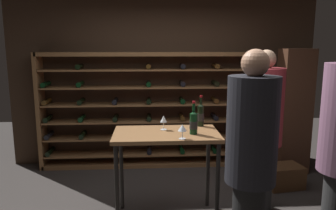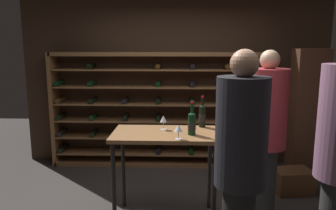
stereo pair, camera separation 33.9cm
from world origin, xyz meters
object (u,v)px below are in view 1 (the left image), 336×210
at_px(person_bystander_dark_jacket, 263,124).
at_px(person_guest_khaki, 251,154).
at_px(display_cabinet, 294,111).
at_px(wine_rack, 149,111).
at_px(wine_crate, 283,176).
at_px(wine_bottle_gold_foil, 201,115).
at_px(wine_glass_stemmed_right, 182,128).
at_px(tasting_table, 166,143).
at_px(wine_bottle_black_capsule, 194,122).
at_px(wine_glass_stemmed_center, 164,120).

xyz_separation_m(person_bystander_dark_jacket, person_guest_khaki, (-0.46, -1.01, 0.01)).
bearing_deg(person_bystander_dark_jacket, display_cabinet, -22.41).
distance_m(wine_rack, wine_crate, 2.17).
distance_m(wine_bottle_gold_foil, wine_glass_stemmed_right, 0.57).
bearing_deg(wine_rack, person_bystander_dark_jacket, -49.76).
xyz_separation_m(tasting_table, wine_bottle_black_capsule, (0.28, -0.08, 0.24)).
xyz_separation_m(person_guest_khaki, wine_bottle_black_capsule, (-0.36, 0.78, 0.08)).
height_order(wine_rack, person_bystander_dark_jacket, person_bystander_dark_jacket).
xyz_separation_m(wine_bottle_gold_foil, wine_glass_stemmed_right, (-0.26, -0.51, -0.02)).
bearing_deg(wine_bottle_black_capsule, display_cabinet, 39.16).
xyz_separation_m(person_guest_khaki, wine_glass_stemmed_right, (-0.49, 0.60, 0.06)).
bearing_deg(tasting_table, person_guest_khaki, -53.36).
relative_size(wine_bottle_gold_foil, wine_glass_stemmed_right, 2.43).
height_order(display_cabinet, wine_bottle_black_capsule, display_cabinet).
relative_size(person_bystander_dark_jacket, wine_bottle_black_capsule, 5.36).
relative_size(tasting_table, wine_glass_stemmed_right, 7.64).
relative_size(wine_rack, wine_glass_stemmed_center, 21.64).
bearing_deg(wine_bottle_gold_foil, wine_bottle_black_capsule, -110.98).
height_order(wine_rack, wine_glass_stemmed_right, wine_rack).
height_order(tasting_table, wine_glass_stemmed_center, wine_glass_stemmed_center).
relative_size(person_guest_khaki, wine_bottle_black_capsule, 5.40).
bearing_deg(wine_rack, wine_bottle_gold_foil, -67.43).
xyz_separation_m(person_bystander_dark_jacket, wine_glass_stemmed_right, (-0.95, -0.41, 0.07)).
bearing_deg(wine_crate, display_cabinet, 58.94).
bearing_deg(wine_glass_stemmed_center, wine_crate, 20.46).
xyz_separation_m(wine_rack, person_guest_khaki, (0.82, -2.52, 0.14)).
height_order(display_cabinet, wine_bottle_gold_foil, display_cabinet).
xyz_separation_m(person_bystander_dark_jacket, display_cabinet, (0.89, 1.16, -0.09)).
distance_m(wine_rack, person_guest_khaki, 2.66).
bearing_deg(wine_crate, person_bystander_dark_jacket, -133.01).
bearing_deg(wine_bottle_black_capsule, person_bystander_dark_jacket, 15.87).
height_order(person_bystander_dark_jacket, wine_bottle_black_capsule, person_bystander_dark_jacket).
distance_m(tasting_table, wine_bottle_black_capsule, 0.38).
bearing_deg(wine_glass_stemmed_right, display_cabinet, 40.39).
distance_m(wine_rack, wine_bottle_gold_foil, 1.54).
bearing_deg(person_bystander_dark_jacket, wine_glass_stemmed_center, 107.33).
relative_size(wine_glass_stemmed_right, wine_glass_stemmed_center, 0.93).
relative_size(person_bystander_dark_jacket, wine_crate, 3.86).
relative_size(display_cabinet, wine_glass_stemmed_right, 12.74).
distance_m(wine_rack, wine_glass_stemmed_center, 1.58).
bearing_deg(wine_bottle_black_capsule, wine_glass_stemmed_center, 148.07).
height_order(person_bystander_dark_jacket, wine_glass_stemmed_right, person_bystander_dark_jacket).
relative_size(wine_crate, wine_bottle_gold_foil, 1.36).
xyz_separation_m(wine_rack, wine_bottle_gold_foil, (0.59, -1.41, 0.23)).
bearing_deg(wine_crate, wine_rack, 152.68).
relative_size(wine_rack, person_bystander_dark_jacket, 1.83).
height_order(person_bystander_dark_jacket, wine_glass_stemmed_center, person_bystander_dark_jacket).
relative_size(person_guest_khaki, wine_bottle_gold_foil, 5.28).
bearing_deg(wine_glass_stemmed_right, wine_glass_stemmed_center, 114.54).
distance_m(person_bystander_dark_jacket, display_cabinet, 1.46).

